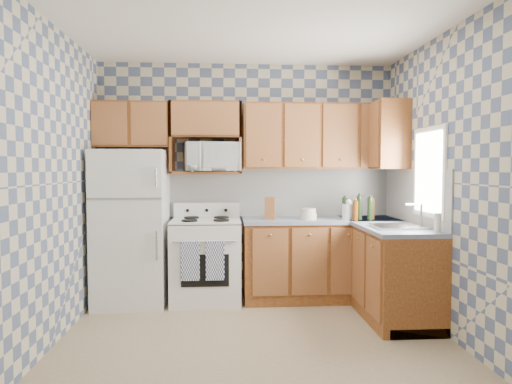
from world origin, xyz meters
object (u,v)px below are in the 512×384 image
(stove_body, at_px, (206,261))
(microwave, at_px, (211,157))
(electric_kettle, at_px, (348,212))
(refrigerator, at_px, (132,228))

(stove_body, xyz_separation_m, microwave, (0.06, 0.10, 1.16))
(electric_kettle, bearing_deg, stove_body, 175.30)
(refrigerator, relative_size, microwave, 2.85)
(refrigerator, xyz_separation_m, electric_kettle, (2.37, -0.10, 0.17))
(refrigerator, relative_size, stove_body, 1.87)
(electric_kettle, bearing_deg, microwave, 171.39)
(microwave, bearing_deg, refrigerator, 176.15)
(refrigerator, distance_m, stove_body, 0.89)
(refrigerator, height_order, electric_kettle, refrigerator)
(refrigerator, bearing_deg, stove_body, 1.78)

